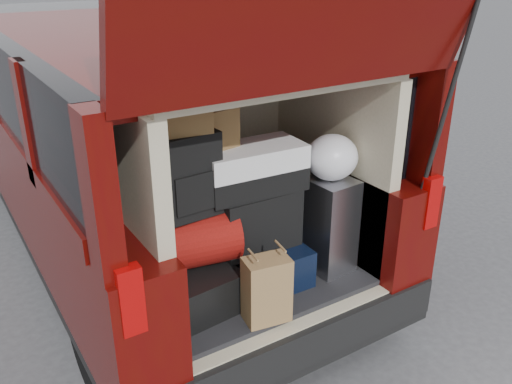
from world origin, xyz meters
The scene contains 14 objects.
ground centered at (0.00, 0.00, 0.00)m, with size 80.00×80.00×0.00m, color #3B3B3E.
minivan centered at (0.00, 1.86, 0.91)m, with size 1.90×5.35×2.77m.
load_floor centered at (0.00, 0.28, 0.28)m, with size 1.24×1.05×0.55m, color black.
black_hardshell centered at (-0.40, 0.17, 0.66)m, with size 0.41×0.56×0.22m, color black.
navy_hardshell centered at (0.07, 0.15, 0.66)m, with size 0.41×0.50×0.22m, color black.
silver_roller centered at (0.46, 0.09, 0.83)m, with size 0.24×0.38×0.56m, color silver.
kraft_bag centered at (-0.12, -0.19, 0.73)m, with size 0.23×0.14×0.35m, color olive.
red_duffel centered at (-0.35, 0.15, 0.92)m, with size 0.45×0.29×0.29m, color maroon.
black_soft_case centered at (0.03, 0.16, 0.93)m, with size 0.46×0.28×0.33m, color black.
backpack centered at (-0.36, 0.16, 1.28)m, with size 0.30×0.18×0.43m, color black.
twotone_duffel centered at (0.02, 0.18, 1.23)m, with size 0.56×0.29×0.25m, color white.
grocery_sack_lower centered at (-0.36, 0.18, 1.60)m, with size 0.24×0.19×0.21m, color brown.
grocery_sack_upper centered at (-0.15, 0.28, 1.46)m, with size 0.21×0.17×0.21m, color brown.
plastic_bag_right centered at (0.46, 0.05, 1.24)m, with size 0.30×0.28×0.26m, color white.
Camera 1 is at (-1.39, -2.10, 2.27)m, focal length 38.00 mm.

